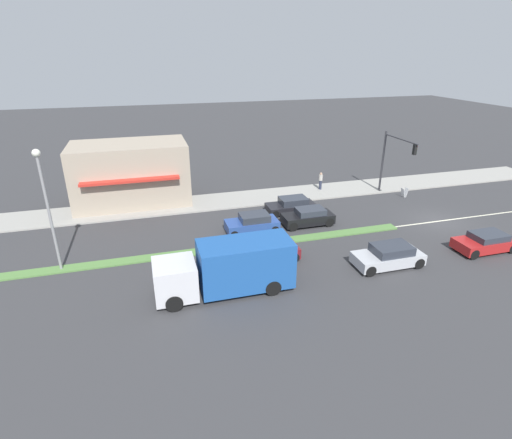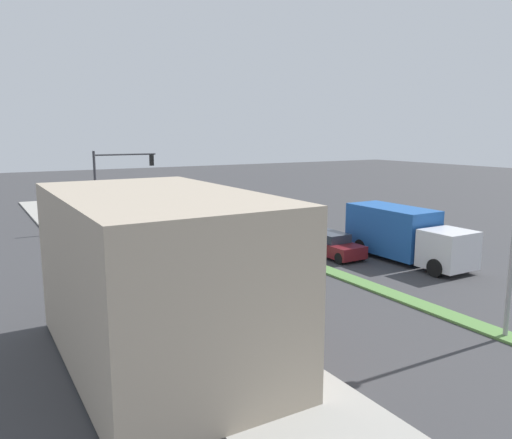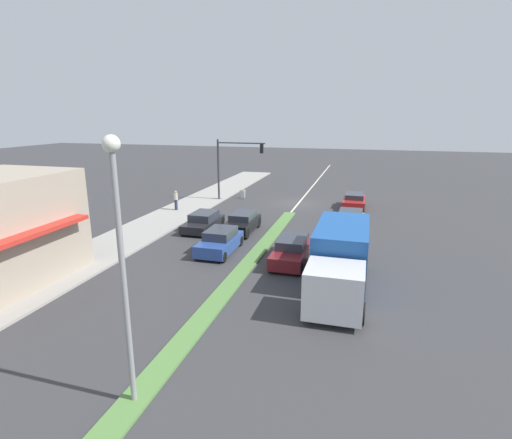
{
  "view_description": "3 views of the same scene",
  "coord_description": "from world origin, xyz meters",
  "px_view_note": "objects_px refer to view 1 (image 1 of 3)",
  "views": [
    {
      "loc": [
        -23.6,
        21.66,
        12.37
      ],
      "look_at": [
        -0.48,
        15.02,
        2.11
      ],
      "focal_mm": 28.0,
      "sensor_mm": 36.0,
      "label": 1
    },
    {
      "loc": [
        15.65,
        36.84,
        6.95
      ],
      "look_at": [
        1.75,
        13.27,
        2.2
      ],
      "focal_mm": 35.0,
      "sensor_mm": 36.0,
      "label": 2
    },
    {
      "loc": [
        -5.95,
        35.59,
        7.92
      ],
      "look_at": [
        -0.09,
        14.73,
        2.21
      ],
      "focal_mm": 28.0,
      "sensor_mm": 36.0,
      "label": 3
    }
  ],
  "objects_px": {
    "sedan_maroon": "(265,251)",
    "delivery_truck": "(230,267)",
    "pedestrian": "(321,180)",
    "hatchback_red": "(485,242)",
    "suv_black": "(308,217)",
    "traffic_signal_main": "(393,155)",
    "sedan_silver": "(389,256)",
    "warning_aframe_sign": "(404,192)",
    "coupe_blue": "(252,223)",
    "street_lamp": "(46,196)",
    "sedan_dark": "(291,205)"
  },
  "relations": [
    {
      "from": "sedan_maroon",
      "to": "delivery_truck",
      "type": "bearing_deg",
      "value": 134.07
    },
    {
      "from": "pedestrian",
      "to": "hatchback_red",
      "type": "bearing_deg",
      "value": -159.72
    },
    {
      "from": "hatchback_red",
      "to": "suv_black",
      "type": "relative_size",
      "value": 1.03
    },
    {
      "from": "traffic_signal_main",
      "to": "sedan_silver",
      "type": "xyz_separation_m",
      "value": [
        -11.12,
        7.21,
        -3.23
      ]
    },
    {
      "from": "warning_aframe_sign",
      "to": "coupe_blue",
      "type": "height_order",
      "value": "coupe_blue"
    },
    {
      "from": "sedan_silver",
      "to": "delivery_truck",
      "type": "bearing_deg",
      "value": 90.0
    },
    {
      "from": "delivery_truck",
      "to": "sedan_silver",
      "type": "bearing_deg",
      "value": -90.0
    },
    {
      "from": "coupe_blue",
      "to": "hatchback_red",
      "type": "bearing_deg",
      "value": -117.15
    },
    {
      "from": "sedan_maroon",
      "to": "street_lamp",
      "type": "bearing_deg",
      "value": 79.85
    },
    {
      "from": "suv_black",
      "to": "traffic_signal_main",
      "type": "bearing_deg",
      "value": -67.58
    },
    {
      "from": "traffic_signal_main",
      "to": "hatchback_red",
      "type": "distance_m",
      "value": 11.6
    },
    {
      "from": "hatchback_red",
      "to": "warning_aframe_sign",
      "type": "bearing_deg",
      "value": -6.71
    },
    {
      "from": "coupe_blue",
      "to": "suv_black",
      "type": "bearing_deg",
      "value": -90.0
    },
    {
      "from": "coupe_blue",
      "to": "sedan_maroon",
      "type": "bearing_deg",
      "value": 174.71
    },
    {
      "from": "sedan_dark",
      "to": "sedan_silver",
      "type": "xyz_separation_m",
      "value": [
        -10.0,
        -2.59,
        0.07
      ]
    },
    {
      "from": "street_lamp",
      "to": "sedan_maroon",
      "type": "xyz_separation_m",
      "value": [
        -2.2,
        -12.29,
        -4.13
      ]
    },
    {
      "from": "coupe_blue",
      "to": "sedan_maroon",
      "type": "xyz_separation_m",
      "value": [
        -4.4,
        0.41,
        -0.0
      ]
    },
    {
      "from": "sedan_silver",
      "to": "sedan_maroon",
      "type": "xyz_separation_m",
      "value": [
        2.8,
        7.12,
        -0.02
      ]
    },
    {
      "from": "delivery_truck",
      "to": "suv_black",
      "type": "bearing_deg",
      "value": -46.94
    },
    {
      "from": "street_lamp",
      "to": "hatchback_red",
      "type": "xyz_separation_m",
      "value": [
        -5.0,
        -26.74,
        -4.16
      ]
    },
    {
      "from": "traffic_signal_main",
      "to": "sedan_maroon",
      "type": "bearing_deg",
      "value": 120.16
    },
    {
      "from": "traffic_signal_main",
      "to": "hatchback_red",
      "type": "bearing_deg",
      "value": -179.38
    },
    {
      "from": "sedan_silver",
      "to": "traffic_signal_main",
      "type": "bearing_deg",
      "value": -32.95
    },
    {
      "from": "sedan_dark",
      "to": "coupe_blue",
      "type": "xyz_separation_m",
      "value": [
        -2.8,
        4.11,
        0.06
      ]
    },
    {
      "from": "warning_aframe_sign",
      "to": "hatchback_red",
      "type": "xyz_separation_m",
      "value": [
        -10.63,
        1.25,
        0.19
      ]
    },
    {
      "from": "street_lamp",
      "to": "coupe_blue",
      "type": "distance_m",
      "value": 13.53
    },
    {
      "from": "street_lamp",
      "to": "coupe_blue",
      "type": "xyz_separation_m",
      "value": [
        2.2,
        -12.7,
        -4.13
      ]
    },
    {
      "from": "delivery_truck",
      "to": "hatchback_red",
      "type": "bearing_deg",
      "value": -90.0
    },
    {
      "from": "coupe_blue",
      "to": "sedan_maroon",
      "type": "relative_size",
      "value": 0.88
    },
    {
      "from": "delivery_truck",
      "to": "sedan_dark",
      "type": "distance_m",
      "value": 12.48
    },
    {
      "from": "traffic_signal_main",
      "to": "street_lamp",
      "type": "height_order",
      "value": "street_lamp"
    },
    {
      "from": "delivery_truck",
      "to": "coupe_blue",
      "type": "xyz_separation_m",
      "value": [
        7.2,
        -3.3,
        -0.82
      ]
    },
    {
      "from": "delivery_truck",
      "to": "sedan_dark",
      "type": "relative_size",
      "value": 1.88
    },
    {
      "from": "delivery_truck",
      "to": "pedestrian",
      "type": "bearing_deg",
      "value": -39.78
    },
    {
      "from": "traffic_signal_main",
      "to": "pedestrian",
      "type": "distance_m",
      "value": 6.82
    },
    {
      "from": "warning_aframe_sign",
      "to": "delivery_truck",
      "type": "bearing_deg",
      "value": 119.77
    },
    {
      "from": "suv_black",
      "to": "sedan_silver",
      "type": "relative_size",
      "value": 0.91
    },
    {
      "from": "pedestrian",
      "to": "delivery_truck",
      "type": "relative_size",
      "value": 0.22
    },
    {
      "from": "traffic_signal_main",
      "to": "delivery_truck",
      "type": "relative_size",
      "value": 0.75
    },
    {
      "from": "warning_aframe_sign",
      "to": "suv_black",
      "type": "distance_m",
      "value": 11.42
    },
    {
      "from": "street_lamp",
      "to": "suv_black",
      "type": "relative_size",
      "value": 1.91
    },
    {
      "from": "traffic_signal_main",
      "to": "warning_aframe_sign",
      "type": "distance_m",
      "value": 3.77
    },
    {
      "from": "sedan_silver",
      "to": "sedan_maroon",
      "type": "height_order",
      "value": "sedan_silver"
    },
    {
      "from": "delivery_truck",
      "to": "sedan_maroon",
      "type": "xyz_separation_m",
      "value": [
        2.8,
        -2.89,
        -0.82
      ]
    },
    {
      "from": "street_lamp",
      "to": "sedan_dark",
      "type": "distance_m",
      "value": 18.03
    },
    {
      "from": "warning_aframe_sign",
      "to": "sedan_maroon",
      "type": "relative_size",
      "value": 0.19
    },
    {
      "from": "pedestrian",
      "to": "suv_black",
      "type": "xyz_separation_m",
      "value": [
        -7.22,
        4.31,
        -0.34
      ]
    },
    {
      "from": "hatchback_red",
      "to": "sedan_maroon",
      "type": "xyz_separation_m",
      "value": [
        2.8,
        14.45,
        0.03
      ]
    },
    {
      "from": "warning_aframe_sign",
      "to": "sedan_dark",
      "type": "distance_m",
      "value": 11.2
    },
    {
      "from": "warning_aframe_sign",
      "to": "sedan_silver",
      "type": "relative_size",
      "value": 0.2
    }
  ]
}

